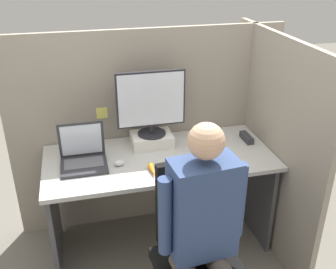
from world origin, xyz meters
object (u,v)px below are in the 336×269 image
object	(u,v)px
laptop	(83,157)
carrot_toy	(153,170)
paper_box	(152,140)
office_chair	(197,247)
monitor	(151,103)
stapler	(246,138)
person	(205,231)

from	to	relation	value
laptop	carrot_toy	world-z (taller)	laptop
paper_box	office_chair	bearing A→B (deg)	-84.82
paper_box	monitor	distance (m)	0.29
stapler	office_chair	xyz separation A→B (m)	(-0.62, -0.77, -0.25)
stapler	paper_box	bearing A→B (deg)	172.43
laptop	person	distance (m)	1.03
laptop	person	bearing A→B (deg)	-56.99
office_chair	person	distance (m)	0.30
office_chair	stapler	bearing A→B (deg)	51.06
stapler	carrot_toy	xyz separation A→B (m)	(-0.78, -0.29, -0.00)
monitor	person	distance (m)	1.08
carrot_toy	paper_box	bearing A→B (deg)	78.99
monitor	stapler	xyz separation A→B (m)	(0.70, -0.10, -0.31)
stapler	person	bearing A→B (deg)	-124.37
laptop	office_chair	world-z (taller)	laptop
carrot_toy	office_chair	distance (m)	0.56
laptop	stapler	distance (m)	1.20
person	carrot_toy	bearing A→B (deg)	102.08
monitor	office_chair	world-z (taller)	monitor
stapler	carrot_toy	world-z (taller)	stapler
office_chair	person	xyz separation A→B (m)	(-0.02, -0.16, 0.25)
paper_box	laptop	size ratio (longest dim) A/B	0.97
paper_box	stapler	bearing A→B (deg)	-7.57
paper_box	stapler	xyz separation A→B (m)	(0.70, -0.09, -0.02)
monitor	office_chair	distance (m)	1.04
office_chair	person	size ratio (longest dim) A/B	0.75
stapler	office_chair	world-z (taller)	office_chair
person	paper_box	bearing A→B (deg)	93.47
monitor	person	world-z (taller)	person
paper_box	laptop	world-z (taller)	laptop
paper_box	carrot_toy	world-z (taller)	paper_box
monitor	carrot_toy	world-z (taller)	monitor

